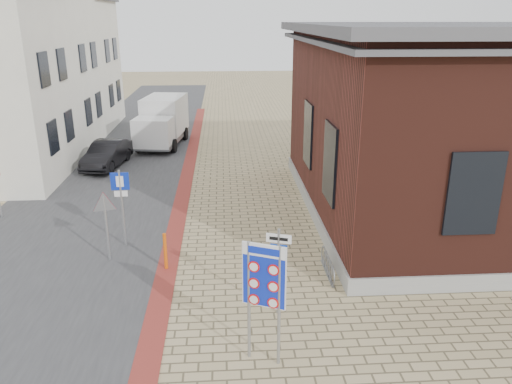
{
  "coord_description": "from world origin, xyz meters",
  "views": [
    {
      "loc": [
        -0.26,
        -10.44,
        6.99
      ],
      "look_at": [
        0.65,
        3.19,
        2.2
      ],
      "focal_mm": 35.0,
      "sensor_mm": 36.0,
      "label": 1
    }
  ],
  "objects_px": {
    "sedan": "(107,154)",
    "parking_sign": "(121,195)",
    "box_truck": "(162,121)",
    "bollard": "(165,251)",
    "border_sign": "(264,279)",
    "essen_sign": "(278,259)"
  },
  "relations": [
    {
      "from": "sedan",
      "to": "parking_sign",
      "type": "distance_m",
      "value": 9.66
    },
    {
      "from": "box_truck",
      "to": "bollard",
      "type": "height_order",
      "value": "box_truck"
    },
    {
      "from": "border_sign",
      "to": "sedan",
      "type": "bearing_deg",
      "value": 136.71
    },
    {
      "from": "box_truck",
      "to": "border_sign",
      "type": "relative_size",
      "value": 1.95
    },
    {
      "from": "essen_sign",
      "to": "border_sign",
      "type": "bearing_deg",
      "value": -87.08
    },
    {
      "from": "sedan",
      "to": "border_sign",
      "type": "distance_m",
      "value": 16.64
    },
    {
      "from": "box_truck",
      "to": "parking_sign",
      "type": "distance_m",
      "value": 13.58
    },
    {
      "from": "border_sign",
      "to": "essen_sign",
      "type": "height_order",
      "value": "border_sign"
    },
    {
      "from": "sedan",
      "to": "essen_sign",
      "type": "distance_m",
      "value": 15.2
    },
    {
      "from": "border_sign",
      "to": "parking_sign",
      "type": "height_order",
      "value": "border_sign"
    },
    {
      "from": "sedan",
      "to": "parking_sign",
      "type": "height_order",
      "value": "parking_sign"
    },
    {
      "from": "essen_sign",
      "to": "sedan",
      "type": "bearing_deg",
      "value": 135.93
    },
    {
      "from": "border_sign",
      "to": "box_truck",
      "type": "bearing_deg",
      "value": 125.82
    },
    {
      "from": "parking_sign",
      "to": "sedan",
      "type": "bearing_deg",
      "value": 101.8
    },
    {
      "from": "border_sign",
      "to": "essen_sign",
      "type": "bearing_deg",
      "value": 98.11
    },
    {
      "from": "box_truck",
      "to": "parking_sign",
      "type": "height_order",
      "value": "box_truck"
    },
    {
      "from": "box_truck",
      "to": "essen_sign",
      "type": "distance_m",
      "value": 18.39
    },
    {
      "from": "box_truck",
      "to": "essen_sign",
      "type": "relative_size",
      "value": 2.36
    },
    {
      "from": "box_truck",
      "to": "parking_sign",
      "type": "bearing_deg",
      "value": -81.11
    },
    {
      "from": "essen_sign",
      "to": "bollard",
      "type": "relative_size",
      "value": 2.01
    },
    {
      "from": "essen_sign",
      "to": "parking_sign",
      "type": "distance_m",
      "value": 6.16
    },
    {
      "from": "border_sign",
      "to": "parking_sign",
      "type": "distance_m",
      "value": 7.21
    }
  ]
}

